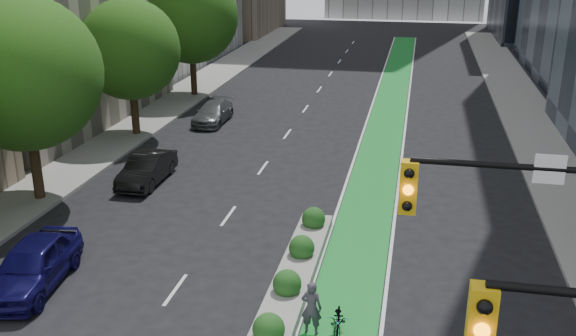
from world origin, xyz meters
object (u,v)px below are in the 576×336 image
at_px(bicycle, 338,322).
at_px(parked_car_left_mid, 147,169).
at_px(median_planter, 294,275).
at_px(cyclist, 311,308).
at_px(parked_car_left_near, 33,265).
at_px(parked_car_left_far, 213,113).

xyz_separation_m(bicycle, parked_car_left_mid, (-10.27, 10.40, 0.24)).
relative_size(median_planter, bicycle, 5.95).
relative_size(median_planter, parked_car_left_mid, 2.44).
xyz_separation_m(cyclist, parked_car_left_mid, (-9.49, 10.42, -0.14)).
distance_m(cyclist, parked_car_left_mid, 14.09).
xyz_separation_m(median_planter, parked_car_left_near, (-8.26, -1.74, 0.42)).
xyz_separation_m(bicycle, parked_car_left_far, (-10.48, 20.95, 0.17)).
bearing_deg(parked_car_left_mid, cyclist, -48.03).
relative_size(cyclist, parked_car_left_near, 0.36).
bearing_deg(parked_car_left_far, parked_car_left_near, -88.93).
bearing_deg(parked_car_left_near, parked_car_left_mid, 84.67).
bearing_deg(median_planter, cyclist, -68.19).
relative_size(median_planter, parked_car_left_far, 2.39).
distance_m(bicycle, parked_car_left_near, 10.09).
height_order(median_planter, parked_car_left_near, parked_car_left_near).
bearing_deg(parked_car_left_mid, bicycle, -45.73).
bearing_deg(median_planter, parked_car_left_mid, 137.06).
bearing_deg(cyclist, parked_car_left_mid, -44.22).
height_order(bicycle, cyclist, cyclist).
height_order(parked_car_left_mid, parked_car_left_far, parked_car_left_mid).
bearing_deg(parked_car_left_near, median_planter, 5.34).
height_order(median_planter, parked_car_left_mid, parked_car_left_mid).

